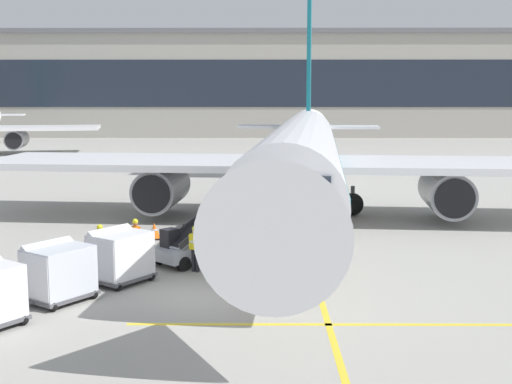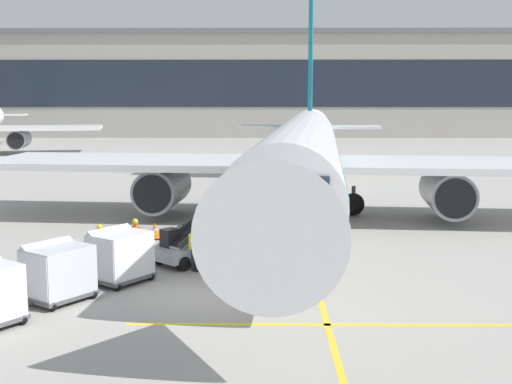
% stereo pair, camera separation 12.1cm
% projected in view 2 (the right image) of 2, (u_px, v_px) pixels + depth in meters
% --- Properties ---
extents(ground_plane, '(600.00, 600.00, 0.00)m').
position_uv_depth(ground_plane, '(200.00, 297.00, 21.93)').
color(ground_plane, '#9E9B93').
extents(parked_airplane, '(34.14, 43.60, 14.35)m').
position_uv_depth(parked_airplane, '(303.00, 155.00, 35.67)').
color(parked_airplane, white).
rests_on(parked_airplane, ground).
extents(belt_loader, '(4.55, 4.66, 3.11)m').
position_uv_depth(belt_loader, '(199.00, 239.00, 26.59)').
color(belt_loader, '#A3A8B2').
rests_on(belt_loader, ground).
extents(baggage_cart_lead, '(2.46, 2.69, 1.91)m').
position_uv_depth(baggage_cart_lead, '(119.00, 254.00, 23.55)').
color(baggage_cart_lead, '#515156').
rests_on(baggage_cart_lead, ground).
extents(baggage_cart_second, '(2.46, 2.69, 1.91)m').
position_uv_depth(baggage_cart_second, '(57.00, 270.00, 21.42)').
color(baggage_cart_second, '#515156').
rests_on(baggage_cart_second, ground).
extents(ground_crew_by_loader, '(0.57, 0.29, 1.74)m').
position_uv_depth(ground_crew_by_loader, '(219.00, 244.00, 25.14)').
color(ground_crew_by_loader, '#514C42').
rests_on(ground_crew_by_loader, ground).
extents(ground_crew_by_carts, '(0.52, 0.39, 1.74)m').
position_uv_depth(ground_crew_by_carts, '(100.00, 244.00, 25.27)').
color(ground_crew_by_carts, black).
rests_on(ground_crew_by_carts, ground).
extents(ground_crew_marshaller, '(0.50, 0.40, 1.74)m').
position_uv_depth(ground_crew_marshaller, '(195.00, 245.00, 24.96)').
color(ground_crew_marshaller, black).
rests_on(ground_crew_marshaller, ground).
extents(ground_crew_wingwalker, '(0.43, 0.44, 1.74)m').
position_uv_depth(ground_crew_wingwalker, '(136.00, 237.00, 26.38)').
color(ground_crew_wingwalker, '#333847').
rests_on(ground_crew_wingwalker, ground).
extents(safety_cone_engine_keepout, '(0.67, 0.67, 0.75)m').
position_uv_depth(safety_cone_engine_keepout, '(155.00, 231.00, 30.73)').
color(safety_cone_engine_keepout, black).
rests_on(safety_cone_engine_keepout, ground).
extents(apron_guidance_line_lead_in, '(0.20, 110.00, 0.01)m').
position_uv_depth(apron_guidance_line_lead_in, '(298.00, 220.00, 35.36)').
color(apron_guidance_line_lead_in, yellow).
rests_on(apron_guidance_line_lead_in, ground).
extents(apron_guidance_line_stop_bar, '(12.00, 0.20, 0.01)m').
position_uv_depth(apron_guidance_line_stop_bar, '(334.00, 325.00, 19.32)').
color(apron_guidance_line_stop_bar, yellow).
rests_on(apron_guidance_line_stop_bar, ground).
extents(terminal_building, '(136.25, 16.79, 16.09)m').
position_uv_depth(terminal_building, '(243.00, 85.00, 107.38)').
color(terminal_building, '#A8A399').
rests_on(terminal_building, ground).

